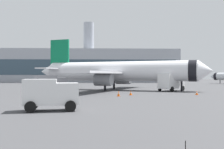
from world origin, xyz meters
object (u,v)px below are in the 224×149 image
(airplane_at_gate, at_px, (118,71))
(safety_cone_outer, at_px, (131,93))
(safety_cone_near, at_px, (197,93))
(safety_cone_far, at_px, (119,94))
(service_truck, at_px, (50,83))
(cargo_van, at_px, (50,93))
(fuel_truck, at_px, (171,81))
(safety_cone_mid, at_px, (165,87))

(airplane_at_gate, distance_m, safety_cone_outer, 14.61)
(safety_cone_near, xyz_separation_m, safety_cone_far, (-11.75, -2.19, 0.08))
(airplane_at_gate, height_order, safety_cone_far, airplane_at_gate)
(service_truck, xyz_separation_m, cargo_van, (3.89, -22.09, -0.16))
(airplane_at_gate, xyz_separation_m, safety_cone_near, (10.74, -14.08, -3.36))
(airplane_at_gate, bearing_deg, safety_cone_outer, -86.35)
(service_truck, bearing_deg, safety_cone_far, -32.80)
(fuel_truck, bearing_deg, airplane_at_gate, 158.20)
(cargo_van, height_order, safety_cone_mid, cargo_van)
(fuel_truck, distance_m, cargo_van, 32.67)
(service_truck, height_order, fuel_truck, fuel_truck)
(service_truck, distance_m, cargo_van, 22.43)
(service_truck, bearing_deg, fuel_truck, 14.86)
(airplane_at_gate, distance_m, service_truck, 15.10)
(fuel_truck, bearing_deg, safety_cone_far, -130.50)
(safety_cone_near, bearing_deg, safety_cone_outer, -179.32)
(airplane_at_gate, distance_m, safety_cone_mid, 14.17)
(safety_cone_mid, distance_m, safety_cone_far, 27.19)
(service_truck, bearing_deg, safety_cone_outer, -20.77)
(cargo_van, xyz_separation_m, safety_cone_far, (6.68, 15.28, -1.08))
(cargo_van, xyz_separation_m, safety_cone_near, (18.43, 17.47, -1.15))
(safety_cone_outer, bearing_deg, safety_cone_mid, 65.14)
(cargo_van, relative_size, safety_cone_mid, 6.91)
(safety_cone_far, xyz_separation_m, safety_cone_outer, (1.92, 2.07, -0.05))
(service_truck, distance_m, fuel_truck, 21.92)
(fuel_truck, relative_size, safety_cone_outer, 9.15)
(fuel_truck, bearing_deg, service_truck, -165.14)
(safety_cone_near, height_order, safety_cone_outer, safety_cone_outer)
(airplane_at_gate, relative_size, safety_cone_outer, 51.58)
(safety_cone_far, bearing_deg, safety_cone_mid, 63.31)
(safety_cone_mid, xyz_separation_m, safety_cone_far, (-12.21, -24.29, 0.04))
(airplane_at_gate, relative_size, cargo_van, 7.34)
(safety_cone_near, bearing_deg, airplane_at_gate, 127.32)
(airplane_at_gate, distance_m, cargo_van, 32.55)
(cargo_van, height_order, safety_cone_near, cargo_van)
(service_truck, distance_m, safety_cone_far, 12.63)
(safety_cone_far, height_order, safety_cone_outer, safety_cone_far)
(cargo_van, bearing_deg, fuel_truck, 58.03)
(safety_cone_mid, bearing_deg, service_truck, -142.50)
(airplane_at_gate, relative_size, safety_cone_near, 56.49)
(safety_cone_far, bearing_deg, fuel_truck, 49.50)
(safety_cone_outer, bearing_deg, safety_cone_near, 0.68)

